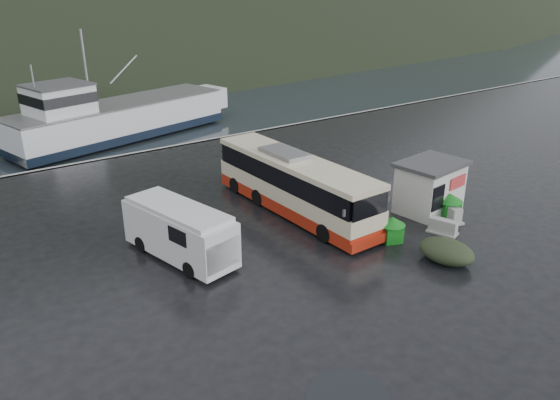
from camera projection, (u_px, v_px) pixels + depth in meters
ground at (329, 251)px, 25.77m from camera, size 160.00×160.00×0.00m
quay_edge at (158, 149)px, 40.90m from camera, size 160.00×0.60×1.50m
coach_bus at (294, 211)px, 30.09m from camera, size 3.21×11.70×3.29m
white_van at (181, 257)px, 25.25m from camera, size 3.37×6.41×2.55m
waste_bin_left at (391, 241)px, 26.74m from camera, size 1.17×1.17×1.29m
waste_bin_right at (447, 218)px, 29.28m from camera, size 1.32×1.32×1.42m
dome_tent at (445, 261)px, 24.84m from camera, size 2.21×2.84×1.02m
ticket_kiosk at (427, 211)px, 30.18m from camera, size 3.94×3.17×2.84m
jersey_barrier_a at (447, 220)px, 29.07m from camera, size 1.28×1.91×0.87m
jersey_barrier_b at (442, 233)px, 27.57m from camera, size 1.19×1.65×0.74m
fishing_trawler at (120, 122)px, 48.45m from camera, size 23.95×10.76×9.36m
puddles at (405, 244)px, 26.38m from camera, size 16.71×14.65×0.01m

